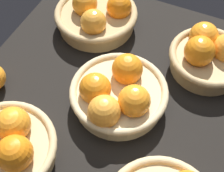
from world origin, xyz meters
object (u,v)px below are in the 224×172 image
Objects in this scene: basket_far_left at (208,55)px; basket_near_left at (97,16)px; basket_center at (118,94)px; basket_near_right at (2,147)px.

basket_far_left reaches higher than basket_near_left.
basket_far_left reaches higher than basket_center.
basket_far_left is 0.86× the size of basket_center.
basket_near_left is (-45.76, 0.36, -0.43)cm from basket_near_right.
basket_near_left is at bearing 179.55° from basket_near_right.
basket_far_left is 0.89× the size of basket_near_right.
basket_far_left is at bearing 142.56° from basket_near_right.
basket_near_right reaches higher than basket_center.
basket_far_left is 26.75cm from basket_center.
basket_center and basket_near_left have the same top height.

